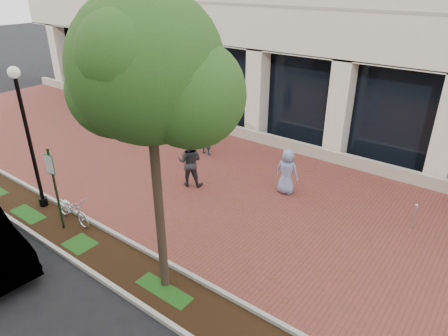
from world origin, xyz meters
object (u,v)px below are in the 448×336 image
Objects in this scene: lamppost at (28,133)px; street_tree at (151,78)px; bollard at (414,216)px; pedestrian_right at (287,172)px; parking_sign at (54,180)px; pedestrian_mid at (190,162)px; pedestrian_left at (206,136)px; locked_bicycle at (72,209)px.

street_tree reaches higher than lamppost.
bollard is (10.42, 6.19, -2.22)m from lamppost.
bollard is (4.27, 0.37, -0.39)m from pedestrian_right.
parking_sign reaches higher than pedestrian_mid.
pedestrian_left reaches higher than bollard.
lamppost is 12.32m from bollard.
pedestrian_left is 2.90m from pedestrian_mid.
locked_bicycle is 4.36m from pedestrian_mid.
pedestrian_right is (3.14, 1.64, -0.12)m from pedestrian_mid.
parking_sign is at bearing -166.59° from locked_bicycle.
pedestrian_right is at bearing -178.80° from pedestrian_mid.
pedestrian_right reaches higher than bollard.
pedestrian_mid is at bearing 24.08° from pedestrian_right.
parking_sign is at bearing 51.18° from pedestrian_right.
pedestrian_left is at bearing -15.20° from pedestrian_right.
pedestrian_right is (4.39, 6.22, -0.86)m from parking_sign.
locked_bicycle is 1.95× the size of bollard.
lamppost is 2.78m from locked_bicycle.
parking_sign is 3.07× the size of bollard.
pedestrian_mid is at bearing 63.89° from parking_sign.
pedestrian_mid is 2.18× the size of bollard.
pedestrian_mid is at bearing 54.13° from lamppost.
lamppost is 0.67× the size of street_tree.
pedestrian_left is (-0.09, 7.14, -0.84)m from parking_sign.
locked_bicycle is at bearing 1.98° from lamppost.
bollard is at bearing -52.64° from locked_bicycle.
locked_bicycle is 1.00× the size of pedestrian_left.
pedestrian_left is at bearing 2.38° from locked_bicycle.
pedestrian_right reaches higher than locked_bicycle.
locked_bicycle is (1.67, 0.06, -2.21)m from lamppost.
parking_sign reaches higher than pedestrian_left.
street_tree is (4.34, 0.17, 3.60)m from parking_sign.
pedestrian_mid is (1.26, 4.57, -0.74)m from parking_sign.
pedestrian_mid reaches higher than bollard.
street_tree is at bearing 98.59° from pedestrian_mid.
lamppost is 2.81× the size of pedestrian_right.
lamppost is 7.18m from pedestrian_left.
locked_bicycle is 1.02× the size of pedestrian_right.
pedestrian_right is (4.49, -0.92, -0.02)m from pedestrian_left.
street_tree is 4.10× the size of pedestrian_left.
pedestrian_right is (6.16, 5.82, -1.82)m from lamppost.
locked_bicycle is at bearing 176.32° from street_tree.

